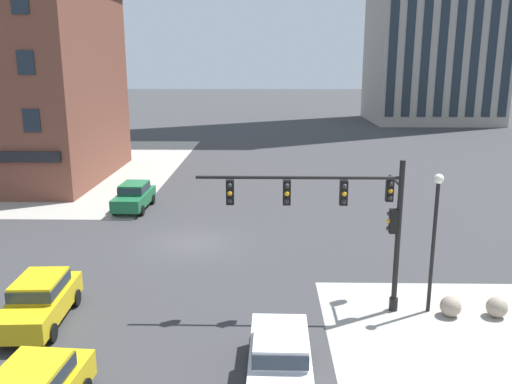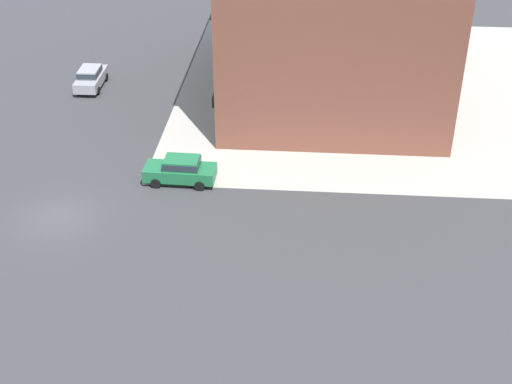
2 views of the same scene
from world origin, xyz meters
The scene contains 4 objects.
ground_plane centered at (0.00, 0.00, 0.00)m, with size 320.00×320.00×0.00m, color #38383A.
sidewalk_far_corner centered at (-20.00, 20.00, 0.00)m, with size 32.00×32.00×0.02m, color #A8A399.
car_main_southbound_far centered at (-18.55, -3.16, 0.92)m, with size 4.44×1.97×1.68m.
car_cross_eastbound centered at (-4.50, 6.41, 0.92)m, with size 2.00×4.45×1.68m.
Camera 2 is at (33.31, 13.98, 22.88)m, focal length 50.21 mm.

